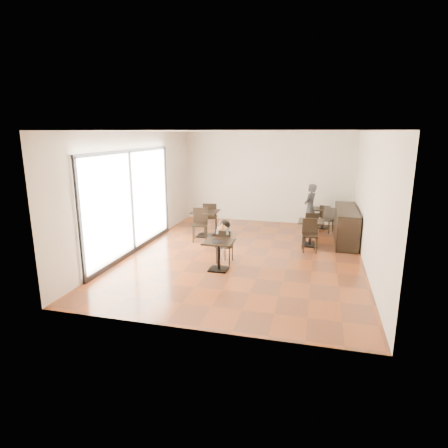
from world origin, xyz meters
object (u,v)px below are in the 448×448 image
(child_chair, at_px, (225,246))
(cafe_table_left, at_px, (205,224))
(chair_left_a, at_px, (210,217))
(chair_mid_b, at_px, (310,236))
(chair_back_a, at_px, (327,217))
(child, at_px, (225,242))
(cafe_table_back, at_px, (322,218))
(cafe_table_mid, at_px, (310,233))
(chair_mid_a, at_px, (311,226))
(chair_back_b, at_px, (327,220))
(child_table, at_px, (219,255))
(adult_patron, at_px, (310,207))
(chair_left_b, at_px, (200,225))

(child_chair, bearing_deg, cafe_table_left, -61.87)
(cafe_table_left, xyz_separation_m, chair_left_a, (0.00, 0.55, 0.08))
(chair_mid_b, distance_m, chair_back_a, 2.79)
(child, height_order, chair_back_a, child)
(cafe_table_back, bearing_deg, cafe_table_mid, -98.61)
(chair_left_a, bearing_deg, chair_mid_a, 164.59)
(child_chair, xyz_separation_m, cafe_table_left, (-1.18, 2.20, -0.03))
(child, relative_size, chair_back_a, 1.35)
(child, distance_m, chair_mid_a, 3.24)
(chair_mid_b, relative_size, chair_back_b, 1.10)
(chair_mid_b, bearing_deg, chair_back_b, 70.47)
(child_table, height_order, adult_patron, adult_patron)
(chair_mid_b, distance_m, chair_left_a, 3.46)
(chair_left_a, relative_size, chair_back_b, 1.21)
(chair_back_b, bearing_deg, chair_left_a, -142.52)
(cafe_table_left, distance_m, chair_left_a, 0.56)
(chair_left_b, height_order, chair_back_a, chair_left_b)
(child_chair, relative_size, chair_left_b, 0.89)
(cafe_table_mid, distance_m, chair_left_b, 3.22)
(child, height_order, cafe_table_back, child)
(cafe_table_mid, xyz_separation_m, chair_mid_a, (0.00, 0.55, 0.07))
(child_chair, distance_m, cafe_table_back, 4.80)
(child_chair, xyz_separation_m, chair_mid_b, (2.02, 1.43, 0.01))
(chair_mid_b, bearing_deg, child, -152.32)
(chair_mid_a, height_order, chair_back_a, chair_mid_a)
(chair_back_b, bearing_deg, chair_mid_a, -88.99)
(chair_mid_b, bearing_deg, child_table, -143.19)
(chair_left_a, bearing_deg, cafe_table_left, 78.59)
(child_table, relative_size, child_chair, 0.83)
(chair_mid_b, xyz_separation_m, chair_left_b, (-3.20, 0.22, 0.04))
(cafe_table_left, bearing_deg, chair_mid_b, -13.59)
(child_table, xyz_separation_m, adult_patron, (1.94, 4.44, 0.41))
(adult_patron, bearing_deg, cafe_table_back, 148.65)
(cafe_table_back, distance_m, chair_mid_b, 2.78)
(cafe_table_mid, relative_size, chair_back_a, 0.91)
(child_table, relative_size, chair_left_a, 0.74)
(chair_left_b, xyz_separation_m, chair_back_a, (3.67, 2.53, -0.08))
(adult_patron, xyz_separation_m, cafe_table_back, (0.42, 0.29, -0.43))
(cafe_table_left, xyz_separation_m, chair_mid_b, (3.20, -0.77, 0.04))
(child_table, relative_size, chair_left_b, 0.74)
(child_chair, bearing_deg, cafe_table_back, -119.39)
(cafe_table_mid, relative_size, chair_left_a, 0.76)
(child, relative_size, adult_patron, 0.71)
(chair_mid_b, bearing_deg, child_chair, -152.32)
(child_table, xyz_separation_m, chair_left_b, (-1.18, 2.20, 0.13))
(chair_back_a, bearing_deg, cafe_table_left, 52.21)
(child, height_order, cafe_table_left, child)
(cafe_table_mid, distance_m, cafe_table_left, 3.21)
(child_table, bearing_deg, cafe_table_mid, 51.35)
(chair_left_b, bearing_deg, child_table, -73.28)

